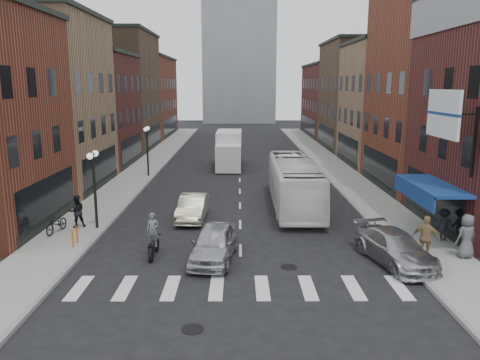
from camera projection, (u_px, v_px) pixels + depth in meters
name	position (u px, v px, depth m)	size (l,w,h in m)	color
ground	(240.00, 258.00, 20.29)	(160.00, 160.00, 0.00)	black
sidewalk_left	(145.00, 168.00, 41.80)	(3.00, 74.00, 0.15)	gray
sidewalk_right	(334.00, 168.00, 41.84)	(3.00, 74.00, 0.15)	gray
curb_left	(162.00, 169.00, 41.82)	(0.20, 74.00, 0.16)	gray
curb_right	(318.00, 169.00, 41.86)	(0.20, 74.00, 0.16)	gray
crosswalk_stripes	(241.00, 288.00, 17.35)	(12.00, 2.20, 0.01)	silver
bldg_left_mid_a	(26.00, 103.00, 32.73)	(10.30, 10.20, 12.30)	#926E51
bldg_left_mid_b	(76.00, 110.00, 42.73)	(10.30, 10.20, 10.30)	#4E1D1C
bldg_left_far_a	(108.00, 91.00, 53.20)	(10.30, 12.20, 13.30)	#4B3625
bldg_left_far_b	(135.00, 97.00, 67.12)	(10.30, 16.20, 11.30)	brown
bldg_right_mid_a	(454.00, 88.00, 32.60)	(10.30, 10.20, 14.30)	brown
bldg_right_mid_b	(403.00, 104.00, 42.70)	(10.30, 10.20, 11.30)	#926E51
bldg_right_far_a	(371.00, 96.00, 53.38)	(10.30, 12.20, 12.30)	#4B3625
bldg_right_far_b	(343.00, 100.00, 67.29)	(10.30, 16.20, 10.30)	#4E1D1C
awning_blue	(428.00, 187.00, 22.23)	(1.80, 5.00, 0.78)	navy
billboard_sign	(445.00, 115.00, 19.57)	(1.52, 3.00, 3.70)	black
streetlamp_near	(94.00, 175.00, 23.60)	(0.32, 1.22, 4.11)	black
streetlamp_far	(147.00, 142.00, 37.32)	(0.32, 1.22, 4.11)	black
bike_rack	(75.00, 237.00, 21.43)	(0.08, 0.68, 0.80)	#D8590C
box_truck	(229.00, 150.00, 42.39)	(2.33, 7.38, 3.20)	silver
motorcycle_rider	(153.00, 236.00, 20.31)	(0.57, 1.95, 1.98)	black
transit_bus	(294.00, 183.00, 28.59)	(2.52, 10.75, 2.99)	white
sedan_left_near	(214.00, 243.00, 20.03)	(1.75, 4.34, 1.48)	#B0B1B5
sedan_left_far	(193.00, 208.00, 26.02)	(1.44, 4.12, 1.36)	beige
curb_car	(395.00, 248.00, 19.62)	(1.89, 4.66, 1.35)	#A8A9AD
parked_bicycle	(57.00, 223.00, 23.27)	(0.62, 1.78, 0.93)	black
ped_left_solo	(77.00, 211.00, 24.07)	(0.83, 0.48, 1.70)	black
ped_right_a	(443.00, 224.00, 22.05)	(1.00, 0.50, 1.55)	black
ped_right_b	(426.00, 238.00, 19.58)	(1.12, 0.56, 1.90)	#967A4C
ped_right_c	(467.00, 236.00, 19.81)	(0.93, 0.60, 1.90)	#56595E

